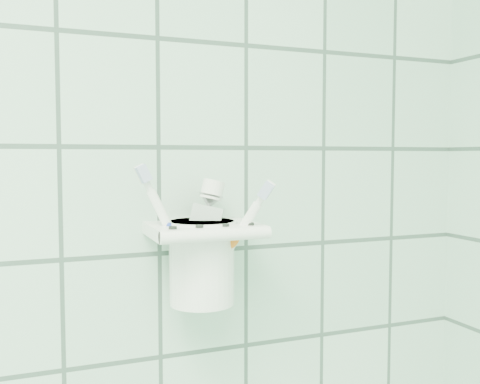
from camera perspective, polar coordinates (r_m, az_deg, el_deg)
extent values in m
cube|color=white|center=(0.72, -4.82, -4.43)|extent=(0.05, 0.02, 0.04)
cube|color=white|center=(0.68, -3.92, -4.01)|extent=(0.14, 0.10, 0.02)
cylinder|color=white|center=(0.63, -2.51, -4.61)|extent=(0.14, 0.02, 0.02)
cylinder|color=black|center=(0.63, -7.18, -3.85)|extent=(0.01, 0.01, 0.00)
cylinder|color=black|center=(0.64, -4.34, -3.73)|extent=(0.01, 0.01, 0.00)
cylinder|color=black|center=(0.65, -1.58, -3.60)|extent=(0.01, 0.01, 0.00)
cylinder|color=black|center=(0.66, 1.08, -3.47)|extent=(0.01, 0.01, 0.00)
cylinder|color=white|center=(0.69, -4.10, -7.49)|extent=(0.08, 0.08, 0.11)
cylinder|color=white|center=(0.68, -4.12, -3.33)|extent=(0.09, 0.09, 0.01)
cylinder|color=black|center=(0.68, -4.12, -3.25)|extent=(0.08, 0.08, 0.00)
cylinder|color=white|center=(0.68, -3.92, -4.88)|extent=(0.08, 0.01, 0.14)
cylinder|color=white|center=(0.67, -3.96, 2.41)|extent=(0.02, 0.01, 0.02)
cube|color=silver|center=(0.66, -3.82, 3.52)|extent=(0.02, 0.01, 0.02)
cube|color=white|center=(0.67, -3.98, 3.52)|extent=(0.02, 0.01, 0.03)
ellipsoid|color=#1E38A5|center=(0.67, -3.80, -3.38)|extent=(0.02, 0.01, 0.03)
cylinder|color=white|center=(0.69, -5.07, -4.52)|extent=(0.04, 0.08, 0.15)
cylinder|color=white|center=(0.68, -5.12, 2.87)|extent=(0.01, 0.02, 0.02)
cube|color=silver|center=(0.68, -4.99, 4.00)|extent=(0.02, 0.02, 0.02)
cube|color=white|center=(0.68, -5.15, 3.99)|extent=(0.02, 0.01, 0.02)
ellipsoid|color=teal|center=(0.68, -4.96, -3.00)|extent=(0.02, 0.02, 0.03)
cylinder|color=white|center=(0.70, -4.33, -4.78)|extent=(0.07, 0.08, 0.13)
cylinder|color=white|center=(0.69, -4.36, 2.07)|extent=(0.02, 0.02, 0.02)
cube|color=silver|center=(0.69, -4.24, 3.11)|extent=(0.02, 0.02, 0.02)
cube|color=white|center=(0.69, -4.39, 3.11)|extent=(0.02, 0.02, 0.02)
ellipsoid|color=orange|center=(0.69, -4.22, -3.37)|extent=(0.02, 0.02, 0.03)
cube|color=silver|center=(0.68, -5.56, -6.13)|extent=(0.07, 0.03, 0.12)
cube|color=silver|center=(0.70, -5.53, -10.69)|extent=(0.04, 0.02, 0.02)
cone|color=silver|center=(0.68, -5.59, -0.79)|extent=(0.05, 0.04, 0.03)
cylinder|color=white|center=(0.68, -5.60, 0.52)|extent=(0.04, 0.04, 0.03)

